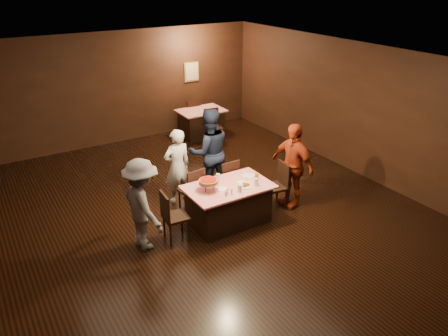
% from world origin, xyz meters
% --- Properties ---
extents(room, '(10.00, 10.04, 3.02)m').
position_xyz_m(room, '(0.00, 0.01, 2.14)').
color(room, black).
rests_on(room, ground).
extents(main_table, '(1.60, 1.00, 0.77)m').
position_xyz_m(main_table, '(0.21, -0.23, 0.39)').
color(main_table, red).
rests_on(main_table, ground).
extents(back_table, '(1.30, 0.90, 0.77)m').
position_xyz_m(back_table, '(2.07, 4.20, 0.39)').
color(back_table, red).
rests_on(back_table, ground).
extents(chair_far_left, '(0.48, 0.48, 0.95)m').
position_xyz_m(chair_far_left, '(-0.19, 0.52, 0.47)').
color(chair_far_left, black).
rests_on(chair_far_left, ground).
extents(chair_far_right, '(0.44, 0.44, 0.95)m').
position_xyz_m(chair_far_right, '(0.61, 0.52, 0.47)').
color(chair_far_right, black).
rests_on(chair_far_right, ground).
extents(chair_end_left, '(0.46, 0.46, 0.95)m').
position_xyz_m(chair_end_left, '(-0.89, -0.23, 0.47)').
color(chair_end_left, black).
rests_on(chair_end_left, ground).
extents(chair_end_right, '(0.47, 0.47, 0.95)m').
position_xyz_m(chair_end_right, '(1.31, -0.23, 0.47)').
color(chair_end_right, black).
rests_on(chair_end_right, ground).
extents(chair_back_near, '(0.49, 0.49, 0.95)m').
position_xyz_m(chair_back_near, '(2.07, 3.50, 0.47)').
color(chair_back_near, black).
rests_on(chair_back_near, ground).
extents(chair_back_far, '(0.44, 0.44, 0.95)m').
position_xyz_m(chair_back_far, '(2.07, 4.80, 0.47)').
color(chair_back_far, black).
rests_on(chair_back_far, ground).
extents(diner_white_jacket, '(0.58, 0.39, 1.59)m').
position_xyz_m(diner_white_jacket, '(-0.23, 1.02, 0.79)').
color(diner_white_jacket, silver).
rests_on(diner_white_jacket, ground).
extents(diner_navy_hoodie, '(1.05, 0.90, 1.87)m').
position_xyz_m(diner_navy_hoodie, '(0.53, 1.04, 0.94)').
color(diner_navy_hoodie, '#161E34').
rests_on(diner_navy_hoodie, ground).
extents(diner_grey_knit, '(0.72, 1.12, 1.65)m').
position_xyz_m(diner_grey_knit, '(-1.45, -0.15, 0.82)').
color(diner_grey_knit, slate).
rests_on(diner_grey_knit, ground).
extents(diner_red_shirt, '(0.58, 1.08, 1.75)m').
position_xyz_m(diner_red_shirt, '(1.67, -0.30, 0.88)').
color(diner_red_shirt, '#9D3215').
rests_on(diner_red_shirt, ground).
extents(pizza_stand, '(0.38, 0.38, 0.22)m').
position_xyz_m(pizza_stand, '(-0.19, -0.18, 0.95)').
color(pizza_stand, black).
rests_on(pizza_stand, main_table).
extents(plate_with_slice, '(0.25, 0.25, 0.06)m').
position_xyz_m(plate_with_slice, '(0.46, -0.41, 0.80)').
color(plate_with_slice, white).
rests_on(plate_with_slice, main_table).
extents(plate_empty, '(0.25, 0.25, 0.01)m').
position_xyz_m(plate_empty, '(0.76, -0.08, 0.78)').
color(plate_empty, white).
rests_on(plate_empty, main_table).
extents(glass_front_left, '(0.08, 0.08, 0.14)m').
position_xyz_m(glass_front_left, '(0.26, -0.53, 0.84)').
color(glass_front_left, silver).
rests_on(glass_front_left, main_table).
extents(glass_front_right, '(0.08, 0.08, 0.14)m').
position_xyz_m(glass_front_right, '(0.66, -0.48, 0.84)').
color(glass_front_right, silver).
rests_on(glass_front_right, main_table).
extents(glass_amber, '(0.08, 0.08, 0.14)m').
position_xyz_m(glass_amber, '(0.81, -0.28, 0.84)').
color(glass_amber, '#BF7F26').
rests_on(glass_amber, main_table).
extents(glass_back, '(0.08, 0.08, 0.14)m').
position_xyz_m(glass_back, '(0.16, 0.07, 0.84)').
color(glass_back, silver).
rests_on(glass_back, main_table).
extents(condiments, '(0.17, 0.10, 0.09)m').
position_xyz_m(condiments, '(0.03, -0.51, 0.82)').
color(condiments, silver).
rests_on(condiments, main_table).
extents(napkin_center, '(0.19, 0.19, 0.01)m').
position_xyz_m(napkin_center, '(0.51, -0.23, 0.77)').
color(napkin_center, white).
rests_on(napkin_center, main_table).
extents(napkin_left, '(0.21, 0.21, 0.01)m').
position_xyz_m(napkin_left, '(0.06, -0.28, 0.77)').
color(napkin_left, white).
rests_on(napkin_left, main_table).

